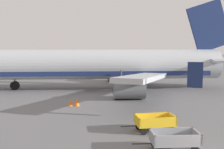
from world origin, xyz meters
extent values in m
cylinder|color=#B2B7BC|center=(1.19, 23.84, 3.15)|extent=(29.98, 11.02, 3.70)
cube|color=navy|center=(1.19, 23.84, 2.13)|extent=(27.03, 10.10, 0.56)
cube|color=#B2B7BC|center=(3.12, 14.73, 2.48)|extent=(9.80, 12.01, 1.35)
cube|color=navy|center=(4.05, 7.78, 3.43)|extent=(1.00, 0.81, 1.90)
cylinder|color=slate|center=(2.32, 16.54, 1.13)|extent=(3.62, 2.83, 2.10)
cube|color=#B2B7BC|center=(7.26, 30.91, 2.48)|extent=(4.31, 13.23, 1.35)
cube|color=navy|center=(11.41, 36.55, 3.43)|extent=(1.12, 0.34, 1.90)
cylinder|color=slate|center=(5.68, 29.70, 1.13)|extent=(3.62, 2.83, 2.10)
cube|color=navy|center=(14.56, 20.42, 7.90)|extent=(5.88, 1.83, 6.88)
cube|color=#B2B7BC|center=(13.96, 17.27, 3.75)|extent=(4.30, 5.36, 0.24)
cube|color=#B2B7BC|center=(15.55, 23.47, 3.75)|extent=(2.13, 5.30, 0.24)
cylinder|color=#4C4C51|center=(-8.98, 26.44, 1.57)|extent=(0.20, 0.20, 2.04)
cylinder|color=black|center=(-8.98, 26.44, 0.55)|extent=(1.18, 0.71, 1.10)
cylinder|color=#4C4C51|center=(3.07, 21.09, 1.57)|extent=(0.20, 0.20, 2.04)
cylinder|color=black|center=(3.07, 21.09, 0.55)|extent=(1.18, 0.71, 1.10)
cylinder|color=#4C4C51|center=(4.16, 25.35, 1.57)|extent=(0.20, 0.20, 2.04)
cylinder|color=black|center=(4.16, 25.35, 0.55)|extent=(1.18, 0.71, 1.10)
cube|color=gray|center=(-0.40, 2.97, 0.48)|extent=(2.77, 1.97, 0.08)
cube|color=gray|center=(-0.56, 2.34, 0.80)|extent=(2.45, 0.70, 0.55)
cube|color=gray|center=(-0.25, 3.60, 0.80)|extent=(2.45, 0.70, 0.55)
cube|color=gray|center=(-1.57, 3.27, 0.80)|extent=(0.44, 1.38, 0.55)
cube|color=gray|center=(0.76, 2.68, 0.80)|extent=(0.44, 1.38, 0.55)
cylinder|color=#2D2D33|center=(-2.15, 3.41, 0.44)|extent=(0.99, 0.32, 0.08)
cylinder|color=black|center=(-1.18, 3.75, 0.22)|extent=(0.47, 0.26, 0.44)
cylinder|color=black|center=(0.64, 3.29, 0.22)|extent=(0.47, 0.26, 0.44)
cube|color=gold|center=(0.12, 6.35, 0.48)|extent=(2.66, 1.71, 0.08)
cube|color=gold|center=(0.04, 5.70, 0.80)|extent=(2.49, 0.42, 0.55)
cube|color=gold|center=(0.20, 6.99, 0.80)|extent=(2.49, 0.42, 0.55)
cube|color=gold|center=(-1.07, 6.50, 0.80)|extent=(0.28, 1.40, 0.55)
cube|color=gold|center=(1.31, 6.19, 0.80)|extent=(0.28, 1.40, 0.55)
cylinder|color=#2D2D33|center=(-1.67, 6.58, 0.44)|extent=(1.00, 0.21, 0.08)
cylinder|color=black|center=(-0.88, 5.91, 0.22)|extent=(0.46, 0.22, 0.44)
cylinder|color=black|center=(-0.74, 7.02, 0.22)|extent=(0.46, 0.22, 0.44)
cylinder|color=black|center=(0.98, 5.67, 0.22)|extent=(0.46, 0.22, 0.44)
cylinder|color=black|center=(1.12, 6.78, 0.22)|extent=(0.46, 0.22, 0.44)
cone|color=orange|center=(-3.91, 15.51, 0.30)|extent=(0.46, 0.46, 0.60)
cone|color=orange|center=(-3.35, 15.36, 0.35)|extent=(0.53, 0.53, 0.70)
camera|label=1|loc=(-8.02, -9.73, 5.74)|focal=44.78mm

